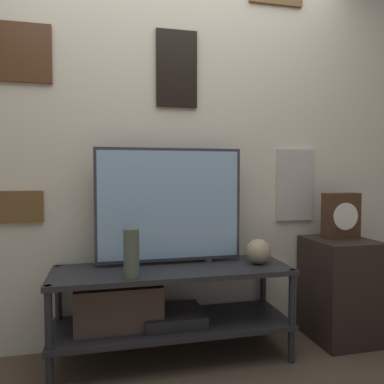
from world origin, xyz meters
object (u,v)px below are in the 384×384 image
object	(u,v)px
television	(170,205)
vase_round_glass	(258,251)
mantel_clock	(341,216)
vase_tall_ceramic	(131,253)

from	to	relation	value
television	vase_round_glass	world-z (taller)	television
television	mantel_clock	bearing A→B (deg)	-2.19
vase_round_glass	mantel_clock	distance (m)	0.67
vase_round_glass	mantel_clock	world-z (taller)	mantel_clock
television	mantel_clock	world-z (taller)	television
mantel_clock	vase_tall_ceramic	bearing A→B (deg)	-171.27
television	mantel_clock	distance (m)	1.18
television	vase_tall_ceramic	size ratio (longest dim) A/B	3.40
vase_round_glass	vase_tall_ceramic	distance (m)	0.81
vase_round_glass	mantel_clock	xyz separation A→B (m)	(0.64, 0.08, 0.20)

